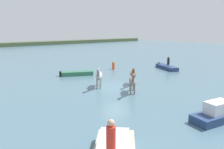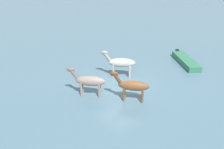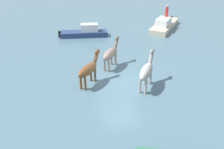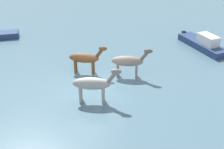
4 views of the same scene
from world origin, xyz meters
TOP-DOWN VIEW (x-y plane):
  - ground_plane at (0.00, 0.00)m, footprint 140.58×140.58m
  - horse_gray_outer at (-1.22, 0.92)m, footprint 1.93×2.20m
  - horse_chestnut_trailing at (1.83, -0.48)m, footprint 1.95×1.95m
  - horse_lead at (-0.14, -2.31)m, footprint 1.92×2.04m
  - boat_dinghy_port at (-0.03, 6.79)m, footprint 3.73×2.57m

SIDE VIEW (x-z plane):
  - ground_plane at x=0.00m, z-range 0.00..0.00m
  - boat_dinghy_port at x=-0.03m, z-range -0.20..0.51m
  - horse_chestnut_trailing at x=1.83m, z-range 0.09..1.95m
  - horse_lead at x=-0.14m, z-range 0.10..1.99m
  - horse_gray_outer at x=-1.22m, z-range 0.10..2.08m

